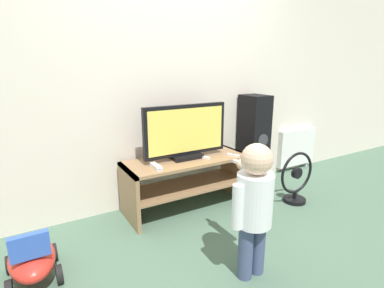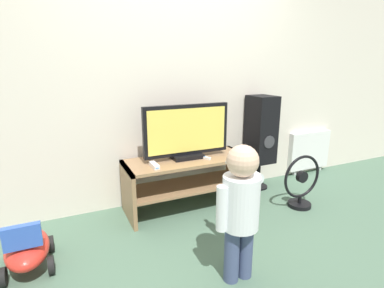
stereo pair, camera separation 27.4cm
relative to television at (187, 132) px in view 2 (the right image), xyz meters
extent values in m
plane|color=#4C6B56|center=(0.00, -0.27, -0.79)|extent=(16.00, 16.00, 0.00)
cube|color=silver|center=(0.00, 0.31, 0.51)|extent=(10.00, 0.06, 2.60)
cube|color=#93704C|center=(0.00, -0.02, -0.28)|extent=(1.27, 0.50, 0.03)
cube|color=#93704C|center=(0.00, -0.02, -0.56)|extent=(1.23, 0.46, 0.02)
cube|color=#93704C|center=(-0.62, -0.02, -0.53)|extent=(0.04, 0.50, 0.53)
cube|color=#93704C|center=(0.62, -0.02, -0.53)|extent=(0.04, 0.50, 0.53)
cube|color=black|center=(0.00, 0.00, -0.24)|extent=(0.31, 0.20, 0.04)
cube|color=black|center=(0.00, 0.00, 0.03)|extent=(0.89, 0.05, 0.50)
cube|color=#F2D859|center=(0.00, -0.03, 0.03)|extent=(0.82, 0.01, 0.43)
cube|color=white|center=(-0.39, -0.13, -0.25)|extent=(0.05, 0.17, 0.04)
cube|color=#3F8CE5|center=(-0.39, -0.22, -0.25)|extent=(0.03, 0.00, 0.01)
cube|color=white|center=(0.45, -0.19, -0.25)|extent=(0.08, 0.13, 0.02)
cylinder|color=#337FD8|center=(0.45, -0.19, -0.24)|extent=(0.01, 0.01, 0.00)
cube|color=white|center=(0.15, -0.10, -0.25)|extent=(0.09, 0.13, 0.02)
cylinder|color=#337FD8|center=(0.15, -0.10, -0.24)|extent=(0.01, 0.01, 0.00)
cylinder|color=#3F4C72|center=(-0.18, -1.15, -0.60)|extent=(0.10, 0.10, 0.39)
cylinder|color=#3F4C72|center=(-0.07, -1.15, -0.60)|extent=(0.10, 0.10, 0.39)
cylinder|color=white|center=(-0.13, -1.15, -0.22)|extent=(0.24, 0.24, 0.36)
sphere|color=beige|center=(-0.13, -1.15, 0.06)|extent=(0.21, 0.21, 0.21)
cylinder|color=white|center=(-0.27, -1.15, -0.23)|extent=(0.08, 0.08, 0.30)
cylinder|color=white|center=(0.01, -1.00, -0.08)|extent=(0.08, 0.30, 0.08)
sphere|color=beige|center=(0.01, -0.85, -0.08)|extent=(0.09, 0.09, 0.09)
cube|color=white|center=(0.01, -0.81, -0.08)|extent=(0.03, 0.13, 0.02)
cylinder|color=black|center=(0.98, 0.10, -0.78)|extent=(0.23, 0.23, 0.02)
cylinder|color=black|center=(0.98, 0.10, -0.63)|extent=(0.05, 0.05, 0.33)
cube|color=black|center=(0.98, 0.10, -0.07)|extent=(0.26, 0.32, 0.77)
cylinder|color=#38383D|center=(0.98, -0.07, -0.19)|extent=(0.14, 0.01, 0.14)
cylinder|color=black|center=(1.06, -0.51, -0.77)|extent=(0.24, 0.24, 0.04)
cylinder|color=black|center=(1.06, -0.51, -0.72)|extent=(0.04, 0.04, 0.08)
torus|color=black|center=(1.06, -0.51, -0.46)|extent=(0.46, 0.03, 0.46)
cylinder|color=black|center=(1.06, -0.51, -0.46)|extent=(0.12, 0.05, 0.12)
ellipsoid|color=red|center=(-1.45, -0.42, -0.64)|extent=(0.29, 0.52, 0.18)
cube|color=blue|center=(-1.45, -0.56, -0.46)|extent=(0.23, 0.05, 0.16)
cylinder|color=black|center=(-1.60, -0.27, -0.73)|extent=(0.04, 0.13, 0.13)
cylinder|color=black|center=(-1.30, -0.27, -0.73)|extent=(0.04, 0.13, 0.13)
cylinder|color=black|center=(-1.60, -0.56, -0.73)|extent=(0.04, 0.13, 0.13)
cylinder|color=black|center=(-1.30, -0.56, -0.73)|extent=(0.04, 0.13, 0.13)
cube|color=white|center=(1.92, 0.24, -0.48)|extent=(0.66, 0.08, 0.51)
cube|color=silver|center=(1.69, 0.24, -0.76)|extent=(0.03, 0.05, 0.06)
cube|color=silver|center=(2.15, 0.24, -0.76)|extent=(0.03, 0.05, 0.06)
camera|label=1|loc=(-1.41, -2.51, 0.64)|focal=28.00mm
camera|label=2|loc=(-1.16, -2.64, 0.64)|focal=28.00mm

